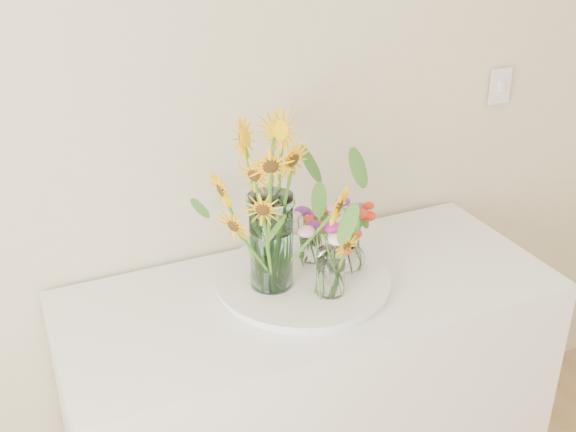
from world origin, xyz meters
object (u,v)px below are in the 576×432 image
at_px(tray, 303,282).
at_px(small_vase_a, 331,273).
at_px(small_vase_c, 310,246).
at_px(small_vase_b, 350,249).
at_px(mason_jar, 271,242).
at_px(counter, 309,412).

distance_m(tray, small_vase_a, 0.13).
distance_m(small_vase_a, small_vase_c, 0.19).
bearing_deg(tray, small_vase_b, -3.23).
bearing_deg(small_vase_b, mason_jar, 177.53).
distance_m(counter, small_vase_b, 0.55).
distance_m(tray, small_vase_b, 0.16).
relative_size(tray, small_vase_c, 4.83).
relative_size(counter, small_vase_c, 14.28).
xyz_separation_m(small_vase_b, small_vase_c, (-0.08, 0.09, -0.01)).
bearing_deg(small_vase_a, tray, 107.25).
height_order(counter, small_vase_b, small_vase_b).
bearing_deg(small_vase_c, tray, -127.90).
xyz_separation_m(tray, small_vase_c, (0.06, 0.08, 0.06)).
bearing_deg(tray, counter, -59.22).
bearing_deg(small_vase_c, small_vase_b, -46.47).
bearing_deg(mason_jar, small_vase_c, 26.07).
bearing_deg(small_vase_a, counter, 102.66).
bearing_deg(tray, small_vase_c, 52.10).
xyz_separation_m(counter, mason_jar, (-0.11, 0.03, 0.61)).
xyz_separation_m(tray, mason_jar, (-0.10, 0.00, 0.15)).
bearing_deg(counter, tray, 120.78).
distance_m(tray, small_vase_c, 0.12).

